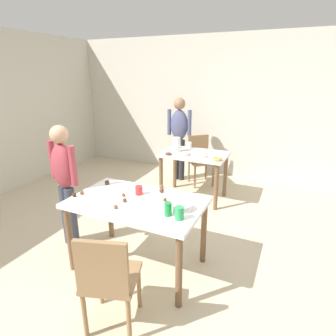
# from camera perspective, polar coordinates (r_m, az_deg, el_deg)

# --- Properties ---
(ground_plane) EXTENTS (6.40, 6.40, 0.00)m
(ground_plane) POSITION_cam_1_polar(r_m,az_deg,el_deg) (3.12, -3.81, -19.63)
(ground_plane) COLOR beige
(wall_back) EXTENTS (6.40, 0.10, 2.60)m
(wall_back) POSITION_cam_1_polar(r_m,az_deg,el_deg) (5.50, 12.16, 11.76)
(wall_back) COLOR beige
(wall_back) RESTS_ON ground_plane
(dining_table_near) EXTENTS (1.30, 0.80, 0.75)m
(dining_table_near) POSITION_cam_1_polar(r_m,az_deg,el_deg) (2.82, -6.28, -8.28)
(dining_table_near) COLOR white
(dining_table_near) RESTS_ON ground_plane
(dining_table_far) EXTENTS (1.01, 0.67, 0.75)m
(dining_table_far) POSITION_cam_1_polar(r_m,az_deg,el_deg) (4.42, 5.31, 1.49)
(dining_table_far) COLOR silver
(dining_table_far) RESTS_ON ground_plane
(chair_near_table) EXTENTS (0.50, 0.50, 0.87)m
(chair_near_table) POSITION_cam_1_polar(r_m,az_deg,el_deg) (2.28, -12.08, -20.83)
(chair_near_table) COLOR olive
(chair_near_table) RESTS_ON ground_plane
(chair_far_table) EXTENTS (0.56, 0.56, 0.87)m
(chair_far_table) POSITION_cam_1_polar(r_m,az_deg,el_deg) (5.11, 6.45, 2.31)
(chair_far_table) COLOR olive
(chair_far_table) RESTS_ON ground_plane
(person_girl_near) EXTENTS (0.45, 0.27, 1.42)m
(person_girl_near) POSITION_cam_1_polar(r_m,az_deg,el_deg) (3.31, -20.27, -1.74)
(person_girl_near) COLOR #383D4C
(person_girl_near) RESTS_ON ground_plane
(person_adult_far) EXTENTS (0.45, 0.22, 1.52)m
(person_adult_far) POSITION_cam_1_polar(r_m,az_deg,el_deg) (5.14, 2.27, 7.30)
(person_adult_far) COLOR #28282D
(person_adult_far) RESTS_ON ground_plane
(mixing_bowl) EXTENTS (0.20, 0.20, 0.06)m
(mixing_bowl) POSITION_cam_1_polar(r_m,az_deg,el_deg) (2.58, 2.72, -7.80)
(mixing_bowl) COLOR white
(mixing_bowl) RESTS_ON dining_table_near
(soda_can) EXTENTS (0.07, 0.07, 0.12)m
(soda_can) POSITION_cam_1_polar(r_m,az_deg,el_deg) (2.47, -0.00, -8.33)
(soda_can) COLOR #198438
(soda_can) RESTS_ON dining_table_near
(fork_near) EXTENTS (0.17, 0.02, 0.01)m
(fork_near) POSITION_cam_1_polar(r_m,az_deg,el_deg) (2.73, -12.87, -7.44)
(fork_near) COLOR silver
(fork_near) RESTS_ON dining_table_near
(cup_near_0) EXTENTS (0.08, 0.08, 0.09)m
(cup_near_0) POSITION_cam_1_polar(r_m,az_deg,el_deg) (2.89, -5.92, -4.49)
(cup_near_0) COLOR red
(cup_near_0) RESTS_ON dining_table_near
(cup_near_1) EXTENTS (0.08, 0.08, 0.11)m
(cup_near_1) POSITION_cam_1_polar(r_m,az_deg,el_deg) (2.41, 2.32, -9.10)
(cup_near_1) COLOR green
(cup_near_1) RESTS_ON dining_table_near
(cake_ball_0) EXTENTS (0.04, 0.04, 0.04)m
(cake_ball_0) POSITION_cam_1_polar(r_m,az_deg,el_deg) (2.64, -10.59, -7.74)
(cake_ball_0) COLOR brown
(cake_ball_0) RESTS_ON dining_table_near
(cake_ball_1) EXTENTS (0.04, 0.04, 0.04)m
(cake_ball_1) POSITION_cam_1_polar(r_m,az_deg,el_deg) (2.74, -0.65, -6.42)
(cake_ball_1) COLOR brown
(cake_ball_1) RESTS_ON dining_table_near
(cake_ball_2) EXTENTS (0.04, 0.04, 0.04)m
(cake_ball_2) POSITION_cam_1_polar(r_m,az_deg,el_deg) (2.99, -18.48, -5.16)
(cake_ball_2) COLOR #3D2319
(cake_ball_2) RESTS_ON dining_table_near
(cake_ball_3) EXTENTS (0.05, 0.05, 0.05)m
(cake_ball_3) POSITION_cam_1_polar(r_m,az_deg,el_deg) (3.20, -12.22, -2.89)
(cake_ball_3) COLOR #3D2319
(cake_ball_3) RESTS_ON dining_table_near
(cake_ball_4) EXTENTS (0.04, 0.04, 0.04)m
(cake_ball_4) POSITION_cam_1_polar(r_m,az_deg,el_deg) (2.88, -9.03, -5.38)
(cake_ball_4) COLOR brown
(cake_ball_4) RESTS_ON dining_table_near
(cake_ball_5) EXTENTS (0.04, 0.04, 0.04)m
(cake_ball_5) POSITION_cam_1_polar(r_m,az_deg,el_deg) (3.02, -17.07, -4.78)
(cake_ball_5) COLOR brown
(cake_ball_5) RESTS_ON dining_table_near
(cake_ball_6) EXTENTS (0.05, 0.05, 0.05)m
(cake_ball_6) POSITION_cam_1_polar(r_m,az_deg,el_deg) (2.93, -1.34, -4.54)
(cake_ball_6) COLOR brown
(cake_ball_6) RESTS_ON dining_table_near
(cake_ball_7) EXTENTS (0.04, 0.04, 0.04)m
(cake_ball_7) POSITION_cam_1_polar(r_m,az_deg,el_deg) (2.76, -8.81, -6.45)
(cake_ball_7) COLOR brown
(cake_ball_7) RESTS_ON dining_table_near
(cake_ball_8) EXTENTS (0.05, 0.05, 0.05)m
(cake_ball_8) POSITION_cam_1_polar(r_m,az_deg,el_deg) (3.02, -1.38, -3.84)
(cake_ball_8) COLOR brown
(cake_ball_8) RESTS_ON dining_table_near
(pitcher_far) EXTENTS (0.12, 0.12, 0.23)m
(pitcher_far) POSITION_cam_1_polar(r_m,az_deg,el_deg) (4.44, 1.78, 4.81)
(pitcher_far) COLOR white
(pitcher_far) RESTS_ON dining_table_far
(cup_far_0) EXTENTS (0.08, 0.08, 0.10)m
(cup_far_0) POSITION_cam_1_polar(r_m,az_deg,el_deg) (4.65, 4.34, 4.61)
(cup_far_0) COLOR white
(cup_far_0) RESTS_ON dining_table_far
(cup_far_1) EXTENTS (0.08, 0.08, 0.11)m
(cup_far_1) POSITION_cam_1_polar(r_m,az_deg,el_deg) (4.65, 1.48, 4.71)
(cup_far_1) COLOR white
(cup_far_1) RESTS_ON dining_table_far
(donut_far_0) EXTENTS (0.13, 0.13, 0.04)m
(donut_far_0) POSITION_cam_1_polar(r_m,az_deg,el_deg) (4.18, 7.02, 2.47)
(donut_far_0) COLOR white
(donut_far_0) RESTS_ON dining_table_far
(donut_far_1) EXTENTS (0.11, 0.11, 0.03)m
(donut_far_1) POSITION_cam_1_polar(r_m,az_deg,el_deg) (4.26, 3.88, 2.85)
(donut_far_1) COLOR pink
(donut_far_1) RESTS_ON dining_table_far
(donut_far_2) EXTENTS (0.11, 0.11, 0.03)m
(donut_far_2) POSITION_cam_1_polar(r_m,az_deg,el_deg) (4.19, 9.85, 2.30)
(donut_far_2) COLOR white
(donut_far_2) RESTS_ON dining_table_far
(donut_far_3) EXTENTS (0.10, 0.10, 0.03)m
(donut_far_3) POSITION_cam_1_polar(r_m,az_deg,el_deg) (4.27, 0.09, 2.90)
(donut_far_3) COLOR brown
(donut_far_3) RESTS_ON dining_table_far
(donut_far_4) EXTENTS (0.12, 0.12, 0.03)m
(donut_far_4) POSITION_cam_1_polar(r_m,az_deg,el_deg) (4.36, 7.02, 3.10)
(donut_far_4) COLOR white
(donut_far_4) RESTS_ON dining_table_far
(donut_far_5) EXTENTS (0.14, 0.14, 0.04)m
(donut_far_5) POSITION_cam_1_polar(r_m,az_deg,el_deg) (4.06, 9.93, 1.81)
(donut_far_5) COLOR gold
(donut_far_5) RESTS_ON dining_table_far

